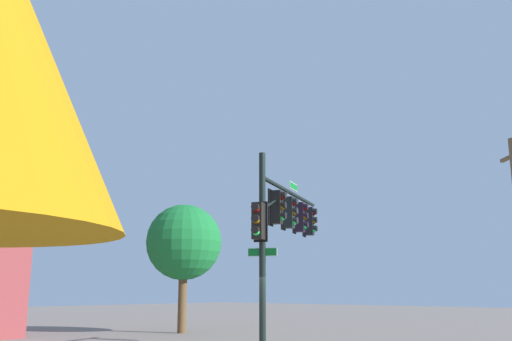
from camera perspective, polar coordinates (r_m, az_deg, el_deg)
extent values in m
cylinder|color=black|center=(17.10, 0.65, -8.55)|extent=(0.20, 0.20, 6.31)
cylinder|color=black|center=(20.32, 3.58, -2.30)|extent=(5.88, 2.33, 0.14)
cylinder|color=black|center=(18.63, 2.08, -2.99)|extent=(2.68, 1.07, 1.08)
cube|color=black|center=(18.57, 2.07, -3.74)|extent=(0.42, 0.45, 1.10)
cube|color=black|center=(18.64, 1.49, -3.78)|extent=(0.43, 0.19, 1.22)
sphere|color=maroon|center=(18.56, 2.65, -2.67)|extent=(0.22, 0.22, 0.22)
cylinder|color=black|center=(18.55, 2.82, -2.51)|extent=(0.27, 0.21, 0.23)
sphere|color=#855607|center=(18.51, 2.66, -3.71)|extent=(0.22, 0.22, 0.22)
cylinder|color=black|center=(18.50, 2.84, -3.55)|extent=(0.27, 0.21, 0.23)
sphere|color=#20FF59|center=(18.46, 2.67, -4.76)|extent=(0.22, 0.22, 0.22)
cylinder|color=black|center=(18.45, 2.85, -4.59)|extent=(0.27, 0.21, 0.23)
cube|color=black|center=(19.88, 3.32, -4.28)|extent=(0.42, 0.45, 1.10)
cube|color=black|center=(19.94, 2.77, -4.31)|extent=(0.43, 0.18, 1.22)
sphere|color=maroon|center=(19.87, 3.86, -3.28)|extent=(0.22, 0.22, 0.22)
cylinder|color=black|center=(19.86, 4.02, -3.12)|extent=(0.26, 0.21, 0.23)
sphere|color=#855607|center=(19.82, 3.87, -4.25)|extent=(0.22, 0.22, 0.22)
cylinder|color=black|center=(19.81, 4.03, -4.10)|extent=(0.26, 0.21, 0.23)
sphere|color=#20FF59|center=(19.78, 3.88, -5.22)|extent=(0.22, 0.22, 0.22)
cylinder|color=black|center=(19.77, 4.05, -5.07)|extent=(0.26, 0.21, 0.23)
cube|color=black|center=(21.20, 4.41, -4.74)|extent=(0.44, 0.46, 1.10)
cube|color=black|center=(21.24, 3.89, -4.77)|extent=(0.42, 0.21, 1.22)
sphere|color=maroon|center=(21.20, 4.92, -3.81)|extent=(0.22, 0.22, 0.22)
cylinder|color=black|center=(21.19, 5.08, -3.67)|extent=(0.27, 0.22, 0.23)
sphere|color=#855607|center=(21.15, 4.94, -4.72)|extent=(0.22, 0.22, 0.22)
cylinder|color=black|center=(21.15, 5.10, -4.58)|extent=(0.27, 0.22, 0.23)
sphere|color=#20FF59|center=(21.11, 4.96, -5.64)|extent=(0.22, 0.22, 0.22)
cylinder|color=black|center=(21.11, 5.11, -5.50)|extent=(0.27, 0.22, 0.23)
cube|color=black|center=(22.52, 5.38, -5.15)|extent=(0.43, 0.46, 1.10)
cube|color=black|center=(22.57, 4.88, -5.18)|extent=(0.42, 0.21, 1.22)
sphere|color=maroon|center=(22.52, 5.86, -4.27)|extent=(0.22, 0.22, 0.22)
cylinder|color=black|center=(22.52, 6.01, -4.14)|extent=(0.27, 0.22, 0.23)
sphere|color=#855607|center=(22.48, 5.88, -5.13)|extent=(0.22, 0.22, 0.22)
cylinder|color=black|center=(22.47, 6.02, -5.00)|extent=(0.27, 0.22, 0.23)
sphere|color=#20FF59|center=(22.44, 5.90, -5.99)|extent=(0.22, 0.22, 0.22)
cylinder|color=black|center=(22.44, 6.04, -5.86)|extent=(0.27, 0.22, 0.23)
cube|color=black|center=(16.86, 0.25, -5.14)|extent=(0.45, 0.43, 1.10)
cube|color=black|center=(17.05, 0.48, -5.21)|extent=(0.19, 0.43, 1.22)
sphere|color=maroon|center=(16.72, 0.01, -3.90)|extent=(0.22, 0.22, 0.22)
cylinder|color=black|center=(16.67, -0.06, -3.71)|extent=(0.21, 0.27, 0.23)
sphere|color=#855607|center=(16.68, 0.01, -5.06)|extent=(0.22, 0.22, 0.22)
cylinder|color=black|center=(16.63, -0.06, -4.87)|extent=(0.21, 0.27, 0.23)
sphere|color=#20FF59|center=(16.64, 0.01, -6.22)|extent=(0.22, 0.22, 0.22)
cylinder|color=black|center=(16.59, -0.06, -6.03)|extent=(0.21, 0.27, 0.23)
cube|color=white|center=(20.67, 3.81, -1.62)|extent=(0.89, 0.35, 0.26)
cube|color=#0D7822|center=(20.67, 3.81, -1.62)|extent=(0.85, 0.35, 0.22)
cube|color=white|center=(17.11, 0.65, -8.26)|extent=(0.35, 0.89, 0.26)
cube|color=#0D6E24|center=(17.11, 0.65, -8.26)|extent=(0.35, 0.85, 0.22)
cylinder|color=brown|center=(29.55, -7.48, -13.21)|extent=(0.43, 0.43, 2.90)
sphere|color=#1A7432|center=(29.64, -7.32, -7.20)|extent=(3.90, 3.90, 3.90)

